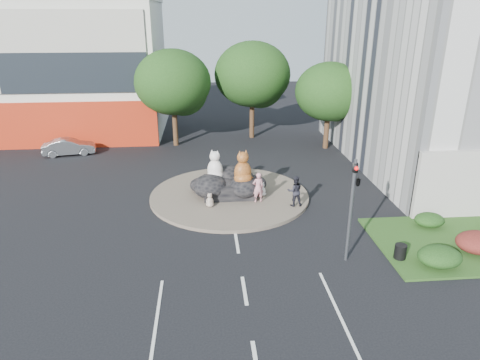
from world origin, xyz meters
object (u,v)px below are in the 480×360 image
(cat_white, at_px, (215,165))
(kitten_white, at_px, (262,189))
(kitten_calico, at_px, (210,199))
(parked_car, at_px, (69,147))
(pedestrian_dark, at_px, (295,191))
(cat_tabby, at_px, (243,167))
(pedestrian_pink, at_px, (258,187))
(litter_bin, at_px, (400,252))

(cat_white, bearing_deg, kitten_white, 14.35)
(kitten_calico, height_order, parked_car, parked_car)
(cat_white, distance_m, pedestrian_dark, 5.30)
(parked_car, bearing_deg, cat_white, -139.95)
(kitten_white, bearing_deg, cat_white, 142.86)
(cat_tabby, xyz_separation_m, kitten_calico, (-2.08, -1.34, -1.52))
(cat_tabby, bearing_deg, pedestrian_pink, -69.33)
(parked_car, bearing_deg, kitten_calico, -146.62)
(cat_tabby, xyz_separation_m, pedestrian_pink, (0.84, -0.94, -1.02))
(cat_tabby, distance_m, litter_bin, 10.42)
(kitten_calico, height_order, kitten_white, kitten_white)
(kitten_white, bearing_deg, parked_car, 123.16)
(kitten_white, distance_m, pedestrian_dark, 2.43)
(kitten_white, height_order, pedestrian_dark, pedestrian_dark)
(cat_white, relative_size, kitten_calico, 2.24)
(cat_tabby, xyz_separation_m, litter_bin, (6.69, -7.80, -1.68))
(pedestrian_dark, bearing_deg, pedestrian_pink, -20.98)
(kitten_white, xyz_separation_m, litter_bin, (5.49, -7.77, -0.18))
(cat_tabby, relative_size, litter_bin, 3.02)
(cat_tabby, height_order, parked_car, cat_tabby)
(parked_car, bearing_deg, cat_tabby, -138.40)
(cat_white, relative_size, litter_bin, 2.78)
(cat_tabby, relative_size, pedestrian_dark, 1.12)
(cat_white, distance_m, cat_tabby, 1.85)
(pedestrian_pink, xyz_separation_m, litter_bin, (5.85, -6.86, -0.67))
(kitten_white, bearing_deg, pedestrian_dark, -64.79)
(pedestrian_pink, relative_size, litter_bin, 2.69)
(pedestrian_pink, bearing_deg, kitten_calico, -2.10)
(kitten_calico, distance_m, kitten_white, 3.53)
(kitten_white, distance_m, litter_bin, 9.52)
(kitten_white, bearing_deg, pedestrian_pink, -133.18)
(cat_white, xyz_separation_m, kitten_white, (2.88, -0.81, -1.41))
(kitten_calico, xyz_separation_m, pedestrian_dark, (5.01, -0.33, 0.50))
(cat_tabby, bearing_deg, kitten_white, -22.54)
(pedestrian_dark, bearing_deg, litter_bin, 119.53)
(cat_white, relative_size, cat_tabby, 0.92)
(cat_tabby, bearing_deg, kitten_calico, -168.35)
(kitten_calico, bearing_deg, cat_white, 87.23)
(pedestrian_pink, bearing_deg, kitten_white, -121.52)
(kitten_calico, bearing_deg, litter_bin, -28.40)
(parked_car, bearing_deg, litter_bin, -142.84)
(litter_bin, bearing_deg, cat_white, 134.29)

